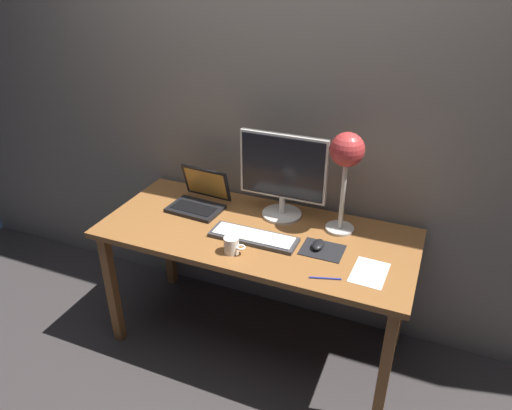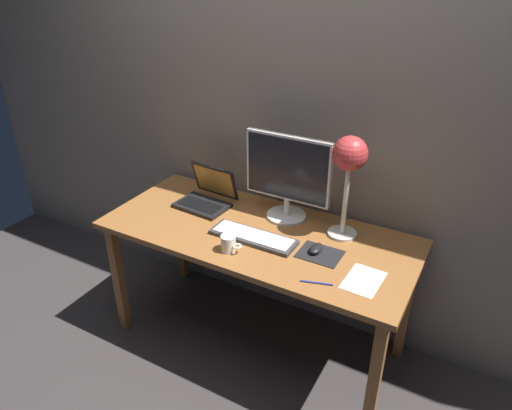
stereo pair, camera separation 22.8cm
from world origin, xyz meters
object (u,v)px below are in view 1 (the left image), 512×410
object	(u,v)px
monitor	(283,173)
keyboard_main	(254,237)
mouse	(318,245)
pen	(325,278)
coffee_mug	(232,245)
laptop	(200,196)
desk_lamp	(347,157)

from	to	relation	value
monitor	keyboard_main	bearing A→B (deg)	-99.59
mouse	pen	bearing A→B (deg)	-66.57
monitor	coffee_mug	size ratio (longest dim) A/B	4.33
mouse	coffee_mug	distance (m)	0.41
laptop	pen	xyz separation A→B (m)	(0.82, -0.38, -0.06)
monitor	mouse	xyz separation A→B (m)	(0.27, -0.23, -0.23)
desk_lamp	monitor	bearing A→B (deg)	175.42
coffee_mug	pen	bearing A→B (deg)	-3.75
coffee_mug	pen	world-z (taller)	coffee_mug
keyboard_main	coffee_mug	bearing A→B (deg)	-108.44
laptop	coffee_mug	distance (m)	0.50
laptop	mouse	xyz separation A→B (m)	(0.72, -0.16, -0.04)
desk_lamp	keyboard_main	bearing A→B (deg)	-145.85
laptop	coffee_mug	world-z (taller)	laptop
mouse	keyboard_main	bearing A→B (deg)	-171.96
coffee_mug	mouse	bearing A→B (deg)	27.68
pen	mouse	bearing A→B (deg)	113.43
keyboard_main	laptop	bearing A→B (deg)	153.11
keyboard_main	laptop	world-z (taller)	laptop
coffee_mug	keyboard_main	bearing A→B (deg)	71.56
laptop	desk_lamp	bearing A→B (deg)	3.34
desk_lamp	pen	distance (m)	0.59
monitor	pen	bearing A→B (deg)	-51.18
desk_lamp	mouse	distance (m)	0.44
laptop	coffee_mug	xyz separation A→B (m)	(0.36, -0.35, -0.02)
mouse	coffee_mug	bearing A→B (deg)	-152.32
mouse	coffee_mug	world-z (taller)	coffee_mug
desk_lamp	pen	xyz separation A→B (m)	(0.04, -0.43, -0.40)
keyboard_main	coffee_mug	world-z (taller)	coffee_mug
pen	laptop	bearing A→B (deg)	154.92
coffee_mug	pen	xyz separation A→B (m)	(0.46, -0.03, -0.04)
desk_lamp	coffee_mug	distance (m)	0.68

